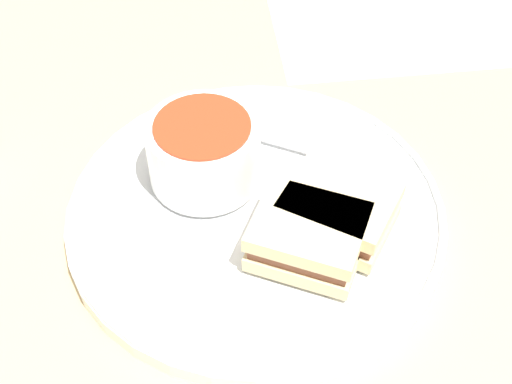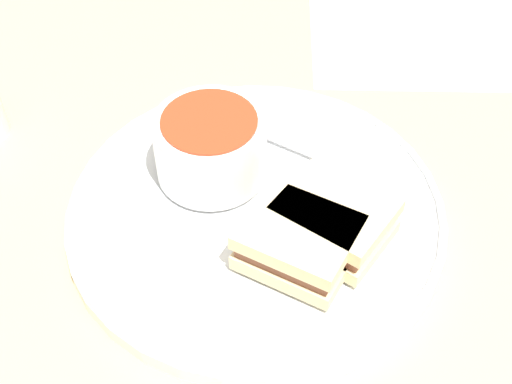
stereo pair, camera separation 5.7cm
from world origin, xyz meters
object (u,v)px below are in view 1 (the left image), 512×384
Objects in this scene: spoon at (231,128)px; sandwich_half_far at (339,210)px; sandwich_half_near at (308,237)px; soup_bowl at (204,151)px.

spoon is 0.14m from sandwich_half_far.
spoon is 0.15m from sandwich_half_near.
spoon is at bearing 1.61° from sandwich_half_near.
soup_bowl is 0.88× the size of sandwich_half_far.
sandwich_half_far is at bearing 150.09° from spoon.
spoon is at bearing -42.60° from soup_bowl.
soup_bowl is at bearing 22.82° from sandwich_half_near.
sandwich_half_near is at bearing 136.23° from spoon.
sandwich_half_far reaches higher than spoon.
soup_bowl is 0.12m from sandwich_half_far.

